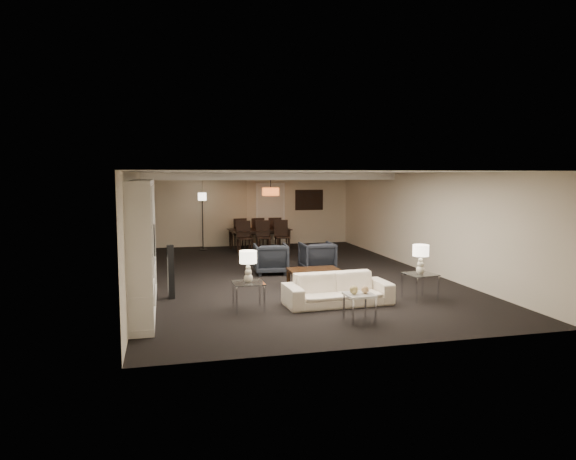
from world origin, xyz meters
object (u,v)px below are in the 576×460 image
(armchair_left, at_px, (271,259))
(chair_nm, at_px, (264,237))
(table_lamp_right, at_px, (421,259))
(vase_amber, at_px, (141,224))
(armchair_right, at_px, (317,257))
(side_table_left, at_px, (248,296))
(floor_lamp, at_px, (203,221))
(chair_fl, at_px, (239,233))
(chair_fr, at_px, (274,232))
(vase_blue, at_px, (141,255))
(chair_nl, at_px, (245,237))
(floor_speaker, at_px, (171,272))
(side_table_right, at_px, (420,287))
(table_lamp_left, at_px, (248,267))
(television, at_px, (147,244))
(coffee_table, at_px, (313,278))
(pendant_light, at_px, (271,192))
(marble_table, at_px, (359,307))
(dining_table, at_px, (260,239))
(chair_fm, at_px, (256,232))
(chair_nr, at_px, (282,236))

(armchair_left, distance_m, chair_nm, 3.46)
(table_lamp_right, height_order, vase_amber, vase_amber)
(table_lamp_right, xyz_separation_m, chair_nm, (-1.82, 6.72, -0.30))
(armchair_right, distance_m, side_table_left, 4.02)
(armchair_right, bearing_deg, floor_lamp, -60.72)
(chair_fl, xyz_separation_m, chair_fr, (1.20, 0.00, 0.00))
(table_lamp_right, relative_size, vase_blue, 3.20)
(vase_amber, bearing_deg, chair_nl, 68.16)
(armchair_left, xyz_separation_m, floor_speaker, (-2.44, -2.08, 0.16))
(side_table_right, height_order, table_lamp_right, table_lamp_right)
(table_lamp_left, xyz_separation_m, television, (-1.79, 1.47, 0.28))
(side_table_right, relative_size, chair_fr, 0.55)
(chair_fl, bearing_deg, coffee_table, 89.13)
(pendant_light, relative_size, chair_nm, 0.52)
(table_lamp_right, bearing_deg, vase_amber, -177.03)
(armchair_right, height_order, table_lamp_left, table_lamp_left)
(side_table_right, relative_size, chair_nl, 0.55)
(armchair_left, relative_size, marble_table, 1.79)
(vase_blue, distance_m, floor_speaker, 1.83)
(floor_speaker, bearing_deg, dining_table, 54.20)
(pendant_light, relative_size, table_lamp_left, 0.91)
(floor_lamp, bearing_deg, armchair_right, -60.60)
(side_table_right, xyz_separation_m, table_lamp_right, (0.00, 0.00, 0.54))
(chair_nm, height_order, floor_lamp, floor_lamp)
(chair_nl, bearing_deg, chair_nm, -2.14)
(table_lamp_left, height_order, chair_fr, table_lamp_left)
(side_table_left, distance_m, floor_lamp, 7.81)
(marble_table, bearing_deg, coffee_table, 90.00)
(side_table_left, distance_m, chair_nl, 6.80)
(armchair_left, height_order, vase_amber, vase_amber)
(armchair_left, bearing_deg, floor_speaker, 44.92)
(vase_blue, distance_m, chair_fr, 9.38)
(pendant_light, xyz_separation_m, floor_speaker, (-3.13, -5.36, -1.38))
(pendant_light, xyz_separation_m, armchair_right, (0.51, -3.29, -1.55))
(table_lamp_right, bearing_deg, coffee_table, 136.74)
(pendant_light, relative_size, chair_fl, 0.52)
(armchair_left, xyz_separation_m, marble_table, (0.60, -4.40, -0.14))
(side_table_right, bearing_deg, floor_lamp, 114.98)
(floor_speaker, height_order, chair_fm, floor_speaker)
(vase_amber, bearing_deg, chair_nr, 60.21)
(table_lamp_right, relative_size, vase_amber, 3.41)
(table_lamp_left, relative_size, vase_blue, 3.20)
(armchair_right, distance_m, chair_nm, 3.50)
(pendant_light, bearing_deg, vase_blue, -117.21)
(marble_table, height_order, chair_nm, chair_nm)
(marble_table, bearing_deg, chair_fl, 94.50)
(chair_fr, xyz_separation_m, floor_lamp, (-2.41, -0.24, 0.43))
(marble_table, bearing_deg, chair_nl, 95.25)
(vase_blue, bearing_deg, chair_fm, 68.08)
(television, relative_size, chair_fm, 1.15)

